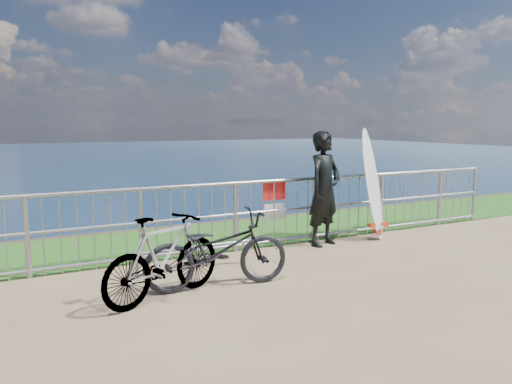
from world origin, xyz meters
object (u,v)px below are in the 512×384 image
surfer (324,189)px  bicycle_far (164,257)px  surfboard (373,188)px  bicycle_near (217,250)px

surfer → bicycle_far: size_ratio=1.14×
bicycle_far → surfboard: bearing=-94.9°
bicycle_far → surfer: bearing=-89.6°
surfboard → bicycle_near: size_ratio=1.07×
bicycle_near → bicycle_far: bearing=103.8°
bicycle_near → surfboard: bearing=-64.6°
surfer → bicycle_far: 3.44m
bicycle_near → bicycle_far: size_ratio=1.10×
bicycle_near → bicycle_far: 0.71m
surfboard → bicycle_far: surfboard is taller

